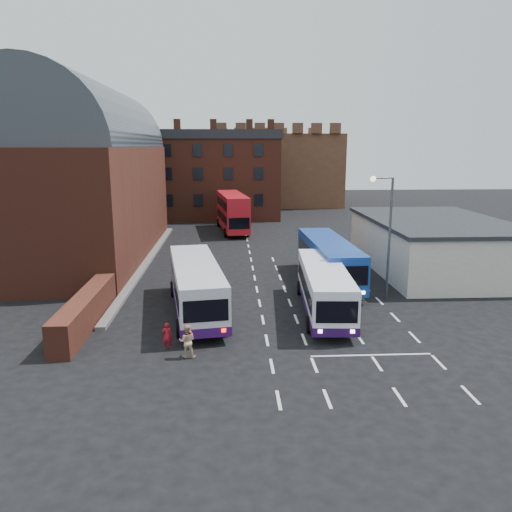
{
  "coord_description": "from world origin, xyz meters",
  "views": [
    {
      "loc": [
        -1.91,
        -25.64,
        10.13
      ],
      "look_at": [
        0.0,
        10.0,
        2.2
      ],
      "focal_mm": 35.0,
      "sensor_mm": 36.0,
      "label": 1
    }
  ],
  "objects_px": {
    "bus_white_outbound": "(196,283)",
    "street_lamp": "(386,226)",
    "pedestrian_red": "(167,336)",
    "bus_white_inbound": "(324,286)",
    "pedestrian_beige": "(187,341)",
    "bus_blue": "(329,258)",
    "bus_red_double": "(232,212)"
  },
  "relations": [
    {
      "from": "bus_white_inbound",
      "to": "pedestrian_beige",
      "type": "bearing_deg",
      "value": 42.35
    },
    {
      "from": "pedestrian_beige",
      "to": "bus_white_outbound",
      "type": "bearing_deg",
      "value": -88.99
    },
    {
      "from": "bus_white_outbound",
      "to": "pedestrian_red",
      "type": "distance_m",
      "value": 5.95
    },
    {
      "from": "bus_white_inbound",
      "to": "bus_red_double",
      "type": "xyz_separation_m",
      "value": [
        -5.4,
        30.0,
        0.69
      ]
    },
    {
      "from": "bus_blue",
      "to": "bus_red_double",
      "type": "height_order",
      "value": "bus_red_double"
    },
    {
      "from": "street_lamp",
      "to": "bus_red_double",
      "type": "bearing_deg",
      "value": 109.78
    },
    {
      "from": "bus_white_inbound",
      "to": "bus_red_double",
      "type": "relative_size",
      "value": 0.94
    },
    {
      "from": "bus_white_outbound",
      "to": "bus_blue",
      "type": "relative_size",
      "value": 0.99
    },
    {
      "from": "bus_red_double",
      "to": "street_lamp",
      "type": "height_order",
      "value": "street_lamp"
    },
    {
      "from": "bus_blue",
      "to": "street_lamp",
      "type": "relative_size",
      "value": 1.44
    },
    {
      "from": "pedestrian_beige",
      "to": "bus_white_inbound",
      "type": "bearing_deg",
      "value": -140.16
    },
    {
      "from": "street_lamp",
      "to": "pedestrian_red",
      "type": "distance_m",
      "value": 16.11
    },
    {
      "from": "street_lamp",
      "to": "pedestrian_beige",
      "type": "height_order",
      "value": "street_lamp"
    },
    {
      "from": "pedestrian_red",
      "to": "pedestrian_beige",
      "type": "distance_m",
      "value": 1.51
    },
    {
      "from": "bus_blue",
      "to": "pedestrian_beige",
      "type": "bearing_deg",
      "value": 52.35
    },
    {
      "from": "bus_white_inbound",
      "to": "pedestrian_beige",
      "type": "height_order",
      "value": "bus_white_inbound"
    },
    {
      "from": "bus_blue",
      "to": "pedestrian_red",
      "type": "xyz_separation_m",
      "value": [
        -10.64,
        -12.2,
        -1.18
      ]
    },
    {
      "from": "bus_blue",
      "to": "street_lamp",
      "type": "distance_m",
      "value": 6.09
    },
    {
      "from": "bus_white_outbound",
      "to": "bus_red_double",
      "type": "relative_size",
      "value": 1.01
    },
    {
      "from": "pedestrian_beige",
      "to": "bus_blue",
      "type": "bearing_deg",
      "value": -124.54
    },
    {
      "from": "bus_blue",
      "to": "pedestrian_red",
      "type": "distance_m",
      "value": 16.23
    },
    {
      "from": "bus_white_inbound",
      "to": "pedestrian_red",
      "type": "xyz_separation_m",
      "value": [
        -8.97,
        -5.25,
        -1.01
      ]
    },
    {
      "from": "bus_white_inbound",
      "to": "bus_red_double",
      "type": "distance_m",
      "value": 30.49
    },
    {
      "from": "bus_white_inbound",
      "to": "street_lamp",
      "type": "height_order",
      "value": "street_lamp"
    },
    {
      "from": "bus_white_outbound",
      "to": "street_lamp",
      "type": "relative_size",
      "value": 1.42
    },
    {
      "from": "pedestrian_red",
      "to": "bus_blue",
      "type": "bearing_deg",
      "value": -134.34
    },
    {
      "from": "pedestrian_beige",
      "to": "street_lamp",
      "type": "bearing_deg",
      "value": -143.29
    },
    {
      "from": "bus_white_inbound",
      "to": "bus_blue",
      "type": "distance_m",
      "value": 7.15
    },
    {
      "from": "bus_white_outbound",
      "to": "pedestrian_beige",
      "type": "distance_m",
      "value": 6.85
    },
    {
      "from": "bus_blue",
      "to": "street_lamp",
      "type": "bearing_deg",
      "value": 120.58
    },
    {
      "from": "bus_white_inbound",
      "to": "pedestrian_beige",
      "type": "distance_m",
      "value": 10.12
    },
    {
      "from": "bus_blue",
      "to": "street_lamp",
      "type": "xyz_separation_m",
      "value": [
        2.82,
        -4.43,
        3.08
      ]
    }
  ]
}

